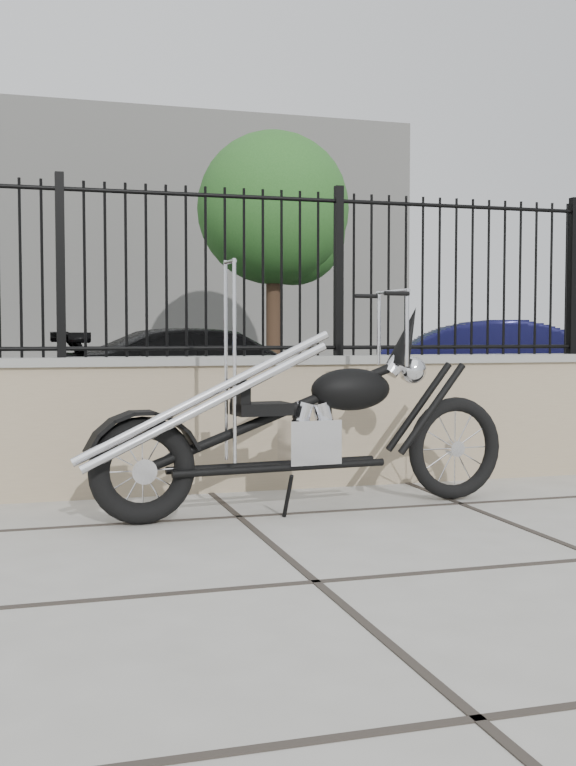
# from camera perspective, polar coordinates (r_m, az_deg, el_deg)

# --- Properties ---
(ground_plane) EXTENTS (90.00, 90.00, 0.00)m
(ground_plane) POSITION_cam_1_polar(r_m,az_deg,el_deg) (4.14, 1.79, -12.57)
(ground_plane) COLOR #99968E
(ground_plane) RESTS_ON ground
(parking_lot) EXTENTS (30.00, 30.00, 0.00)m
(parking_lot) POSITION_cam_1_polar(r_m,az_deg,el_deg) (16.37, -12.08, -0.86)
(parking_lot) COLOR black
(parking_lot) RESTS_ON ground
(retaining_wall) EXTENTS (14.00, 0.36, 0.96)m
(retaining_wall) POSITION_cam_1_polar(r_m,az_deg,el_deg) (6.44, -5.21, -2.58)
(retaining_wall) COLOR gray
(retaining_wall) RESTS_ON ground_plane
(iron_fence) EXTENTS (14.00, 0.08, 1.20)m
(iron_fence) POSITION_cam_1_polar(r_m,az_deg,el_deg) (6.42, -5.26, 7.06)
(iron_fence) COLOR black
(iron_fence) RESTS_ON retaining_wall
(background_building) EXTENTS (22.00, 6.00, 8.00)m
(background_building) POSITION_cam_1_polar(r_m,az_deg,el_deg) (30.44, -14.23, 8.47)
(background_building) COLOR beige
(background_building) RESTS_ON ground_plane
(chopper_motorcycle) EXTENTS (2.69, 0.70, 1.60)m
(chopper_motorcycle) POSITION_cam_1_polar(r_m,az_deg,el_deg) (5.59, 0.87, -0.16)
(chopper_motorcycle) COLOR black
(chopper_motorcycle) RESTS_ON ground_plane
(car_black) EXTENTS (4.29, 2.15, 1.20)m
(car_black) POSITION_cam_1_polar(r_m,az_deg,el_deg) (11.97, -4.63, 0.63)
(car_black) COLOR black
(car_black) RESTS_ON parking_lot
(car_blue) EXTENTS (4.17, 2.63, 1.30)m
(car_blue) POSITION_cam_1_polar(r_m,az_deg,el_deg) (12.36, 14.81, 0.85)
(car_blue) COLOR black
(car_blue) RESTS_ON parking_lot
(bollard_b) EXTENTS (0.14, 0.14, 0.97)m
(bollard_b) POSITION_cam_1_polar(r_m,az_deg,el_deg) (9.46, 7.44, -0.75)
(bollard_b) COLOR #0D3BC9
(bollard_b) RESTS_ON ground_plane
(tree_right) EXTENTS (3.61, 3.61, 6.09)m
(tree_right) POSITION_cam_1_polar(r_m,az_deg,el_deg) (21.64, -0.95, 11.49)
(tree_right) COLOR #382619
(tree_right) RESTS_ON ground_plane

